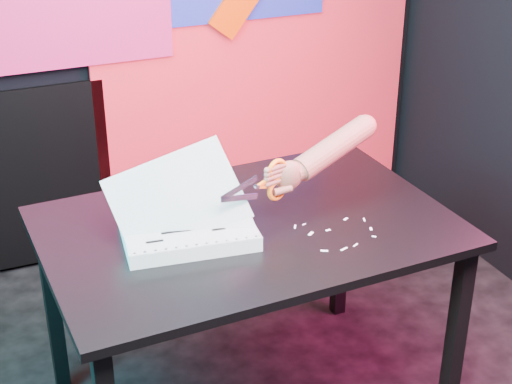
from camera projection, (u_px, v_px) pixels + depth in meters
name	position (u px, v px, depth m)	size (l,w,h in m)	color
room	(252.00, 62.00, 2.07)	(3.01, 3.01, 2.71)	black
backdrop	(136.00, 57.00, 3.47)	(2.88, 0.05, 2.08)	red
work_table	(248.00, 246.00, 2.56)	(1.33, 0.91, 0.75)	black
printout_stack	(187.00, 229.00, 2.43)	(0.45, 0.34, 0.30)	white
scissors	(273.00, 181.00, 2.46)	(0.25, 0.08, 0.15)	#A9AABE
hand_forearm	(326.00, 152.00, 2.57)	(0.45, 0.17, 0.18)	#895A49
paper_clippings	(336.00, 234.00, 2.46)	(0.24, 0.20, 0.00)	silver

